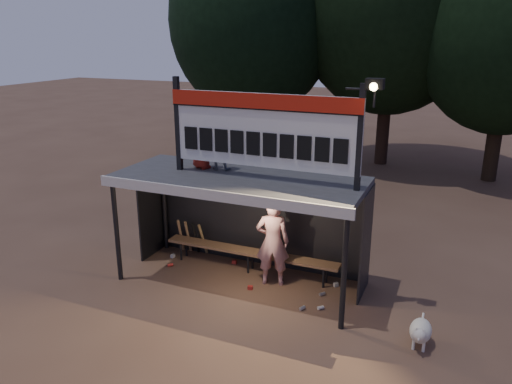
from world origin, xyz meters
TOP-DOWN VIEW (x-y plane):
  - ground at (0.00, 0.00)m, footprint 80.00×80.00m
  - player at (0.66, 0.19)m, footprint 0.79×0.63m
  - child_a at (-0.61, 0.35)m, footprint 0.56×0.47m
  - child_b at (-0.99, 0.29)m, footprint 0.63×0.54m
  - dugout_shelter at (0.00, 0.24)m, footprint 5.10×2.08m
  - scoreboard_assembly at (0.56, -0.01)m, footprint 4.10×0.27m
  - bench at (0.00, 0.55)m, footprint 4.00×0.35m
  - tree_left at (-4.00, 10.00)m, footprint 6.46×6.46m
  - tree_mid at (1.00, 11.50)m, footprint 7.22×7.22m
  - tree_right at (5.00, 10.50)m, footprint 6.08×6.08m
  - dog at (3.74, -0.91)m, footprint 0.36×0.81m
  - bats at (-1.63, 0.82)m, footprint 0.69×0.36m
  - litter at (0.40, 0.09)m, footprint 3.98×1.41m

SIDE VIEW (x-z plane):
  - ground at x=0.00m, z-range 0.00..0.00m
  - litter at x=0.40m, z-range 0.00..0.08m
  - dog at x=3.74m, z-range 0.03..0.53m
  - bats at x=-1.63m, z-range 0.01..0.85m
  - bench at x=0.00m, z-range 0.19..0.67m
  - player at x=0.66m, z-range 0.00..1.89m
  - dugout_shelter at x=0.00m, z-range 0.69..3.01m
  - child_a at x=-0.61m, z-range 2.32..3.37m
  - child_b at x=-0.99m, z-range 2.32..3.40m
  - scoreboard_assembly at x=0.56m, z-range 2.33..4.32m
  - tree_right at x=5.00m, z-range 0.83..9.55m
  - tree_left at x=-4.00m, z-range 0.88..10.15m
  - tree_mid at x=1.00m, z-range 0.99..11.34m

